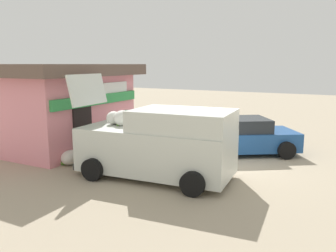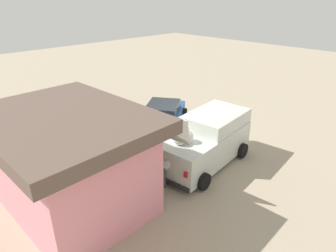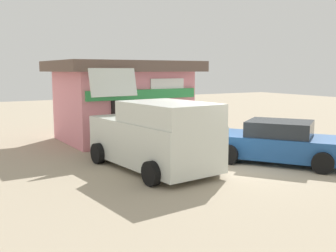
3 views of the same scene
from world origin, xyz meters
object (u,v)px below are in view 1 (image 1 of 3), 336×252
delivery_van (160,143)px  customer_bending (97,142)px  parked_sedan (240,137)px  paint_bucket (149,139)px  storefront_bar (62,105)px  unloaded_banana_pile (71,158)px  vendor_standing (127,130)px

delivery_van → customer_bending: size_ratio=3.59×
parked_sedan → paint_bucket: (-0.23, 3.81, -0.46)m
storefront_bar → delivery_van: bearing=-104.6°
parked_sedan → paint_bucket: 3.84m
delivery_van → parked_sedan: (3.78, -1.20, -0.39)m
customer_bending → unloaded_banana_pile: bearing=99.6°
unloaded_banana_pile → parked_sedan: bearing=-47.2°
delivery_van → parked_sedan: bearing=-17.7°
storefront_bar → customer_bending: size_ratio=4.33×
parked_sedan → paint_bucket: parked_sedan is taller
customer_bending → delivery_van: bearing=-86.9°
parked_sedan → customer_bending: size_ratio=3.23×
vendor_standing → customer_bending: 1.55m
unloaded_banana_pile → paint_bucket: bearing=-8.8°
parked_sedan → vendor_standing: vendor_standing is taller
paint_bucket → unloaded_banana_pile: bearing=171.2°
delivery_van → parked_sedan: delivery_van is taller
delivery_van → unloaded_banana_pile: 3.31m
parked_sedan → customer_bending: bearing=138.9°
customer_bending → paint_bucket: 3.75m
storefront_bar → delivery_van: (-1.35, -5.19, -0.69)m
storefront_bar → unloaded_banana_pile: (-1.64, -1.99, -1.47)m
delivery_van → customer_bending: delivery_van is taller
vendor_standing → paint_bucket: bearing=11.7°
unloaded_banana_pile → paint_bucket: size_ratio=3.06×
vendor_standing → customer_bending: vendor_standing is taller
vendor_standing → unloaded_banana_pile: 2.13m
storefront_bar → unloaded_banana_pile: size_ratio=5.98×
paint_bucket → customer_bending: bearing=-173.7°
vendor_standing → customer_bending: (-1.54, 0.04, -0.13)m
delivery_van → vendor_standing: bearing=56.7°
delivery_van → parked_sedan: 3.99m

